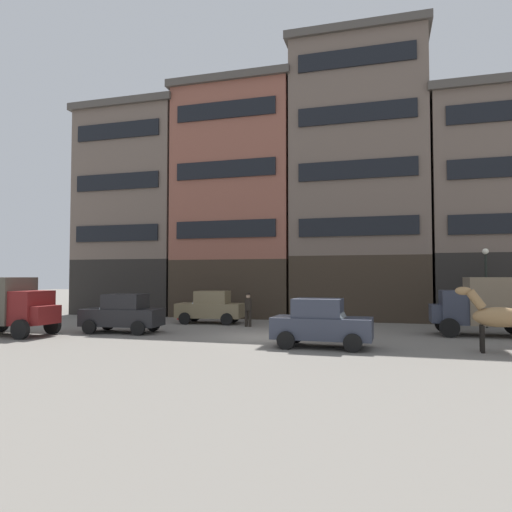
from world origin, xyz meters
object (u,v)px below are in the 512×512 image
Objects in this scene: pedestrian_officer at (248,308)px; fire_hydrant_curbside at (179,313)px; streetlamp_curbside at (486,276)px; draft_horse at (496,316)px; sedan_light at (123,313)px; delivery_truck_far at (486,304)px; delivery_truck_near at (7,304)px; sedan_dark at (321,323)px; sedan_parked_curb at (210,307)px.

pedestrian_officer is 5.89m from fire_hydrant_curbside.
streetlamp_curbside is at bearing 13.26° from pedestrian_officer.
draft_horse is 15.78m from sedan_light.
fire_hydrant_curbside is (-0.28, 6.72, -0.49)m from sedan_light.
fire_hydrant_curbside is (-16.60, 3.44, -1.00)m from delivery_truck_far.
delivery_truck_near is 1.15× the size of sedan_light.
fire_hydrant_curbside is at bearing 152.58° from draft_horse.
sedan_parked_curb is (-7.23, 7.11, 0.00)m from sedan_dark.
delivery_truck_far is at bearing 14.93° from delivery_truck_near.
delivery_truck_far is at bearing -4.09° from pedestrian_officer.
delivery_truck_near is 1.01× the size of delivery_truck_far.
pedestrian_officer is at bearing -22.42° from sedan_parked_curb.
delivery_truck_far is at bearing 11.37° from sedan_light.
streetlamp_curbside is at bearing 0.72° from fire_hydrant_curbside.
delivery_truck_far is 3.92m from streetlamp_curbside.
draft_horse is at bearing -5.73° from sedan_light.
draft_horse is 6.07m from sedan_dark.
pedestrian_officer is 2.16× the size of fire_hydrant_curbside.
sedan_light reaches higher than pedestrian_officer.
fire_hydrant_curbside is at bearing 153.41° from pedestrian_officer.
delivery_truck_near reaches higher than draft_horse.
draft_horse is 14.89m from sedan_parked_curb.
sedan_parked_curb is (-13.28, 6.72, -0.36)m from draft_horse.
sedan_light is 5.68m from sedan_parked_curb.
streetlamp_curbside is at bearing 81.17° from draft_horse.
sedan_parked_curb is at bearing 46.91° from delivery_truck_near.
streetlamp_curbside reaches higher than delivery_truck_near.
sedan_dark is 2.08× the size of pedestrian_officer.
draft_horse is 0.57× the size of streetlamp_curbside.
sedan_dark is at bearing -141.82° from delivery_truck_far.
delivery_truck_near reaches higher than sedan_dark.
delivery_truck_near is at bearing -115.26° from fire_hydrant_curbside.
delivery_truck_far is 14.04m from sedan_parked_curb.
draft_horse is 8.72m from streetlamp_curbside.
draft_horse reaches higher than sedan_light.
pedestrian_officer is at bearing -166.74° from streetlamp_curbside.
delivery_truck_far is (20.84, 5.56, 0.00)m from delivery_truck_near.
sedan_dark is 0.98× the size of sedan_light.
streetlamp_curbside is (21.54, 9.21, 1.25)m from delivery_truck_near.
sedan_light is 18.46m from streetlamp_curbside.
sedan_light is (-9.65, 1.97, 0.00)m from sedan_dark.
draft_horse reaches higher than sedan_parked_curb.
delivery_truck_near is at bearing -178.75° from sedan_dark.
sedan_parked_curb is at bearing 64.84° from sedan_light.
sedan_light is at bearing 26.71° from delivery_truck_near.
streetlamp_curbside reaches higher than sedan_parked_curb.
draft_horse is at bearing 3.70° from sedan_dark.
draft_horse is at bearing -26.83° from sedan_parked_curb.
pedestrian_officer is at bearing 127.73° from sedan_dark.
draft_horse is 1.31× the size of pedestrian_officer.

